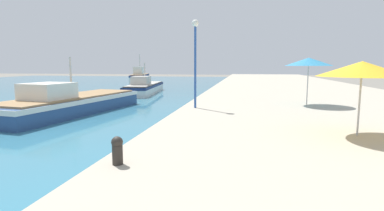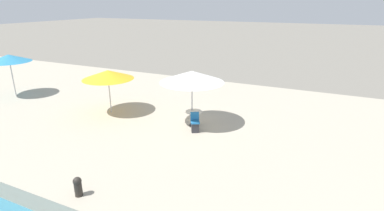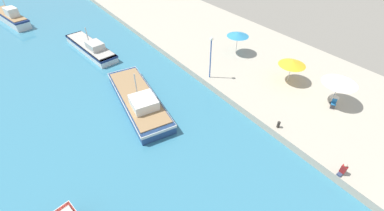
{
  "view_description": "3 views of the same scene",
  "coord_description": "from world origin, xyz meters",
  "px_view_note": "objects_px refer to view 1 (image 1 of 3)",
  "views": [
    {
      "loc": [
        3.39,
        5.83,
        2.99
      ],
      "look_at": [
        1.5,
        16.38,
        1.54
      ],
      "focal_mm": 28.0,
      "sensor_mm": 36.0,
      "label": 1
    },
    {
      "loc": [
        -5.14,
        5.44,
        6.48
      ],
      "look_at": [
        7.27,
        11.24,
        1.74
      ],
      "focal_mm": 28.0,
      "sensor_mm": 36.0,
      "label": 2
    },
    {
      "loc": [
        -14.41,
        3.78,
        15.79
      ],
      "look_at": [
        -4.0,
        18.0,
        1.34
      ],
      "focal_mm": 24.0,
      "sensor_mm": 36.0,
      "label": 3
    }
  ],
  "objects_px": {
    "fishing_boat_mid": "(70,102)",
    "mooring_bollard": "(117,150)",
    "cafe_umbrella_white": "(362,69)",
    "lamppost": "(195,49)",
    "cafe_umbrella_striped": "(309,62)",
    "fishing_boat_distant": "(140,77)",
    "fishing_boat_far": "(145,87)"
  },
  "relations": [
    {
      "from": "fishing_boat_mid",
      "to": "mooring_bollard",
      "type": "xyz_separation_m",
      "value": [
        7.69,
        -10.32,
        0.36
      ]
    },
    {
      "from": "cafe_umbrella_white",
      "to": "lamppost",
      "type": "xyz_separation_m",
      "value": [
        -6.16,
        5.36,
        0.96
      ]
    },
    {
      "from": "cafe_umbrella_white",
      "to": "mooring_bollard",
      "type": "bearing_deg",
      "value": -148.16
    },
    {
      "from": "cafe_umbrella_white",
      "to": "lamppost",
      "type": "height_order",
      "value": "lamppost"
    },
    {
      "from": "cafe_umbrella_striped",
      "to": "mooring_bollard",
      "type": "height_order",
      "value": "cafe_umbrella_striped"
    },
    {
      "from": "cafe_umbrella_white",
      "to": "lamppost",
      "type": "bearing_deg",
      "value": 138.98
    },
    {
      "from": "cafe_umbrella_white",
      "to": "fishing_boat_distant",
      "type": "bearing_deg",
      "value": 119.24
    },
    {
      "from": "cafe_umbrella_white",
      "to": "mooring_bollard",
      "type": "distance_m",
      "value": 7.73
    },
    {
      "from": "fishing_boat_far",
      "to": "lamppost",
      "type": "height_order",
      "value": "lamppost"
    },
    {
      "from": "fishing_boat_distant",
      "to": "fishing_boat_mid",
      "type": "bearing_deg",
      "value": -90.2
    },
    {
      "from": "fishing_boat_far",
      "to": "lamppost",
      "type": "relative_size",
      "value": 2.26
    },
    {
      "from": "cafe_umbrella_striped",
      "to": "mooring_bollard",
      "type": "distance_m",
      "value": 13.4
    },
    {
      "from": "fishing_boat_mid",
      "to": "fishing_boat_distant",
      "type": "distance_m",
      "value": 31.45
    },
    {
      "from": "fishing_boat_far",
      "to": "fishing_boat_distant",
      "type": "relative_size",
      "value": 1.0
    },
    {
      "from": "fishing_boat_far",
      "to": "cafe_umbrella_striped",
      "type": "height_order",
      "value": "cafe_umbrella_striped"
    },
    {
      "from": "fishing_boat_distant",
      "to": "cafe_umbrella_striped",
      "type": "xyz_separation_m",
      "value": [
        20.67,
        -29.41,
        2.19
      ]
    },
    {
      "from": "fishing_boat_far",
      "to": "cafe_umbrella_white",
      "type": "bearing_deg",
      "value": -61.72
    },
    {
      "from": "fishing_boat_far",
      "to": "lamppost",
      "type": "distance_m",
      "value": 16.81
    },
    {
      "from": "cafe_umbrella_striped",
      "to": "fishing_boat_far",
      "type": "bearing_deg",
      "value": 138.7
    },
    {
      "from": "lamppost",
      "to": "mooring_bollard",
      "type": "bearing_deg",
      "value": -91.38
    },
    {
      "from": "fishing_boat_far",
      "to": "mooring_bollard",
      "type": "relative_size",
      "value": 15.76
    },
    {
      "from": "fishing_boat_mid",
      "to": "lamppost",
      "type": "relative_size",
      "value": 2.44
    },
    {
      "from": "fishing_boat_far",
      "to": "fishing_boat_distant",
      "type": "height_order",
      "value": "fishing_boat_distant"
    },
    {
      "from": "fishing_boat_far",
      "to": "fishing_boat_distant",
      "type": "xyz_separation_m",
      "value": [
        -6.76,
        17.19,
        0.29
      ]
    },
    {
      "from": "fishing_boat_mid",
      "to": "fishing_boat_distant",
      "type": "relative_size",
      "value": 1.08
    },
    {
      "from": "fishing_boat_distant",
      "to": "cafe_umbrella_white",
      "type": "height_order",
      "value": "fishing_boat_distant"
    },
    {
      "from": "cafe_umbrella_striped",
      "to": "mooring_bollard",
      "type": "relative_size",
      "value": 4.08
    },
    {
      "from": "fishing_boat_far",
      "to": "cafe_umbrella_white",
      "type": "relative_size",
      "value": 3.81
    },
    {
      "from": "fishing_boat_distant",
      "to": "cafe_umbrella_striped",
      "type": "height_order",
      "value": "fishing_boat_distant"
    },
    {
      "from": "fishing_boat_mid",
      "to": "lamppost",
      "type": "height_order",
      "value": "lamppost"
    },
    {
      "from": "mooring_bollard",
      "to": "fishing_boat_mid",
      "type": "bearing_deg",
      "value": 126.67
    },
    {
      "from": "fishing_boat_mid",
      "to": "fishing_boat_far",
      "type": "bearing_deg",
      "value": 97.82
    }
  ]
}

